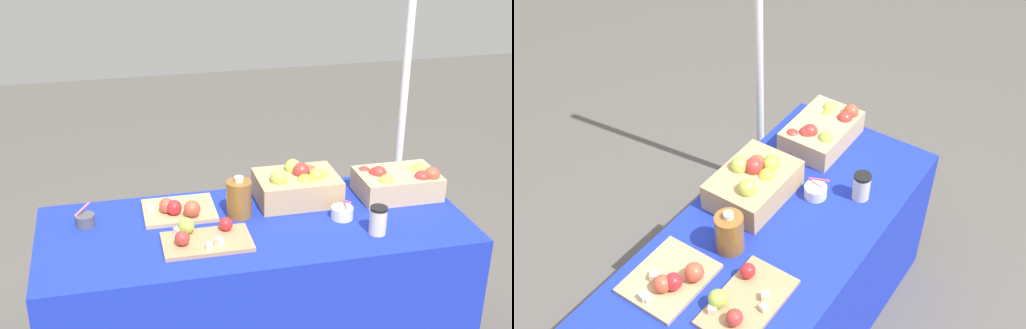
# 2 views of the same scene
# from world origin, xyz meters

# --- Properties ---
(table) EXTENTS (1.90, 0.76, 0.74)m
(table) POSITION_xyz_m (0.00, 0.00, 0.37)
(table) COLOR #192DB7
(table) RESTS_ON ground_plane
(apple_crate_left) EXTENTS (0.38, 0.26, 0.16)m
(apple_crate_left) POSITION_xyz_m (0.73, 0.13, 0.81)
(apple_crate_left) COLOR tan
(apple_crate_left) RESTS_ON table
(apple_crate_middle) EXTENTS (0.38, 0.28, 0.18)m
(apple_crate_middle) POSITION_xyz_m (0.25, 0.19, 0.82)
(apple_crate_middle) COLOR tan
(apple_crate_middle) RESTS_ON table
(cutting_board_front) EXTENTS (0.37, 0.22, 0.09)m
(cutting_board_front) POSITION_xyz_m (-0.25, -0.11, 0.76)
(cutting_board_front) COLOR tan
(cutting_board_front) RESTS_ON table
(cutting_board_back) EXTENTS (0.33, 0.27, 0.09)m
(cutting_board_back) POSITION_xyz_m (-0.32, 0.16, 0.77)
(cutting_board_back) COLOR tan
(cutting_board_back) RESTS_ON table
(sample_bowl_near) EXTENTS (0.10, 0.11, 0.11)m
(sample_bowl_near) POSITION_xyz_m (0.39, -0.04, 0.77)
(sample_bowl_near) COLOR silver
(sample_bowl_near) RESTS_ON table
(sample_bowl_mid) EXTENTS (0.09, 0.09, 0.10)m
(sample_bowl_mid) POSITION_xyz_m (-0.73, 0.15, 0.77)
(sample_bowl_mid) COLOR #4C4C51
(sample_bowl_mid) RESTS_ON table
(cider_jug) EXTENTS (0.12, 0.12, 0.19)m
(cider_jug) POSITION_xyz_m (-0.05, 0.09, 0.83)
(cider_jug) COLOR brown
(cider_jug) RESTS_ON table
(coffee_cup) EXTENTS (0.08, 0.08, 0.13)m
(coffee_cup) POSITION_xyz_m (0.49, -0.20, 0.80)
(coffee_cup) COLOR beige
(coffee_cup) RESTS_ON table
(tent_pole) EXTENTS (0.04, 0.04, 2.02)m
(tent_pole) POSITION_xyz_m (0.98, 0.67, 1.01)
(tent_pole) COLOR white
(tent_pole) RESTS_ON ground_plane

